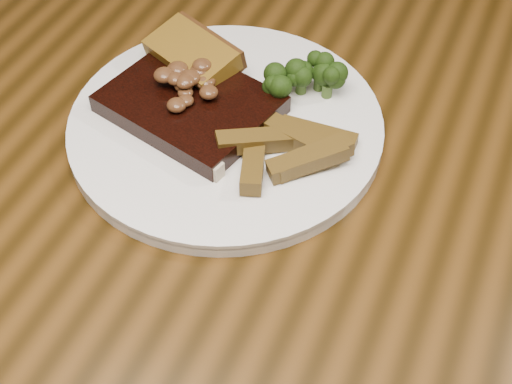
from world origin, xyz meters
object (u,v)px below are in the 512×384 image
at_px(steak, 190,106).
at_px(garlic_bread, 193,69).
at_px(plate, 226,127).
at_px(potato_wedges, 286,143).
at_px(dining_table, 255,259).

xyz_separation_m(steak, garlic_bread, (-0.02, 0.05, -0.00)).
bearing_deg(plate, steak, -176.15).
height_order(plate, steak, steak).
xyz_separation_m(steak, potato_wedges, (0.11, -0.01, 0.00)).
distance_m(plate, garlic_bread, 0.08).
height_order(dining_table, plate, plate).
relative_size(dining_table, steak, 10.13).
distance_m(dining_table, potato_wedges, 0.13).
xyz_separation_m(plate, garlic_bread, (-0.06, 0.05, 0.02)).
relative_size(garlic_bread, potato_wedges, 0.99).
height_order(dining_table, garlic_bread, garlic_bread).
bearing_deg(garlic_bread, steak, -42.80).
bearing_deg(dining_table, steak, 145.32).
distance_m(dining_table, plate, 0.14).
bearing_deg(dining_table, potato_wedges, 82.41).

